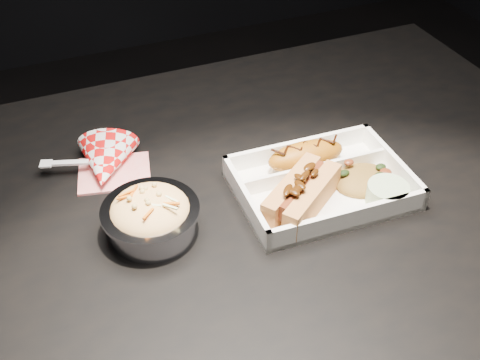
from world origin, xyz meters
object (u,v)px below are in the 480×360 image
dining_table (233,241)px  fried_pastry (306,155)px  foil_coleslaw_cup (151,215)px  food_tray (321,186)px  napkin_fork (105,163)px  hotdog (302,192)px

dining_table → fried_pastry: size_ratio=9.63×
dining_table → foil_coleslaw_cup: size_ratio=8.91×
food_tray → fried_pastry: bearing=90.0°
food_tray → foil_coleslaw_cup: (-0.26, 0.01, 0.02)m
food_tray → fried_pastry: size_ratio=2.05×
dining_table → food_tray: food_tray is taller
napkin_fork → food_tray: bearing=-12.4°
dining_table → napkin_fork: bearing=140.3°
dining_table → food_tray: (0.13, -0.04, 0.10)m
hotdog → fried_pastry: bearing=23.3°
dining_table → napkin_fork: napkin_fork is taller
food_tray → hotdog: size_ratio=1.75×
food_tray → napkin_fork: (-0.29, 0.17, 0.01)m
fried_pastry → hotdog: (-0.05, -0.08, 0.00)m
dining_table → napkin_fork: (-0.16, 0.13, 0.11)m
foil_coleslaw_cup → hotdog: bearing=-9.6°
food_tray → fried_pastry: 0.06m
food_tray → napkin_fork: 0.33m
hotdog → napkin_fork: bearing=105.1°
fried_pastry → hotdog: size_ratio=0.85×
food_tray → napkin_fork: napkin_fork is taller
hotdog → napkin_fork: (-0.24, 0.19, -0.02)m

